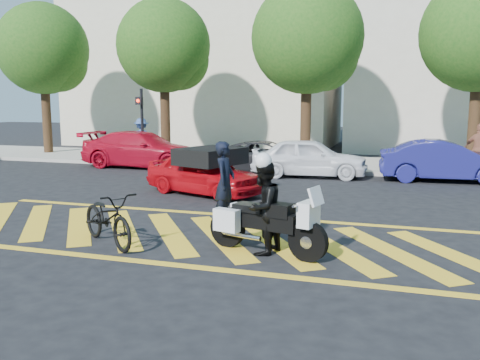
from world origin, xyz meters
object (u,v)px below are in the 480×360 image
(officer_bike, at_px, (225,182))
(parked_mid_right, at_px, (309,158))
(bicycle, at_px, (108,218))
(parked_left, at_px, (142,149))
(officer_moto, at_px, (263,208))
(parked_mid_left, at_px, (268,157))
(parked_right, at_px, (445,161))
(police_motorcycle, at_px, (264,223))
(red_convertible, at_px, (204,173))

(officer_bike, relative_size, parked_mid_right, 0.44)
(officer_bike, bearing_deg, bicycle, 148.27)
(bicycle, distance_m, parked_left, 11.45)
(officer_moto, distance_m, parked_left, 12.70)
(bicycle, height_order, parked_mid_right, parked_mid_right)
(parked_mid_left, xyz_separation_m, parked_right, (6.20, -0.26, 0.10))
(bicycle, bearing_deg, police_motorcycle, -48.89)
(bicycle, height_order, police_motorcycle, police_motorcycle)
(bicycle, xyz_separation_m, parked_mid_left, (0.43, 10.36, 0.08))
(red_convertible, height_order, parked_mid_left, red_convertible)
(officer_bike, relative_size, parked_right, 0.43)
(police_motorcycle, relative_size, red_convertible, 0.62)
(police_motorcycle, height_order, parked_mid_right, parked_mid_right)
(officer_moto, distance_m, red_convertible, 6.00)
(officer_bike, height_order, police_motorcycle, officer_bike)
(parked_mid_left, bearing_deg, parked_mid_right, -113.63)
(officer_bike, height_order, parked_left, officer_bike)
(parked_left, xyz_separation_m, parked_mid_right, (6.97, -0.57, -0.04))
(red_convertible, height_order, parked_left, parked_left)
(police_motorcycle, height_order, red_convertible, red_convertible)
(red_convertible, distance_m, parked_left, 6.77)
(officer_bike, distance_m, parked_mid_left, 7.97)
(officer_moto, height_order, parked_left, officer_moto)
(officer_bike, relative_size, parked_left, 0.36)
(parked_left, height_order, parked_right, parked_left)
(police_motorcycle, height_order, parked_right, parked_right)
(police_motorcycle, xyz_separation_m, parked_right, (3.67, 9.75, 0.13))
(officer_bike, bearing_deg, officer_moto, -146.21)
(officer_bike, xyz_separation_m, parked_mid_left, (-1.05, 7.90, -0.30))
(officer_bike, distance_m, bicycle, 2.90)
(parked_left, bearing_deg, officer_bike, -141.58)
(bicycle, bearing_deg, parked_mid_left, 31.97)
(officer_moto, relative_size, red_convertible, 0.45)
(police_motorcycle, distance_m, red_convertible, 6.00)
(officer_bike, xyz_separation_m, police_motorcycle, (1.47, -2.11, -0.34))
(police_motorcycle, xyz_separation_m, parked_mid_left, (-2.53, 10.01, 0.04))
(police_motorcycle, bearing_deg, parked_mid_right, 110.82)
(parked_left, height_order, parked_mid_right, parked_left)
(parked_left, bearing_deg, police_motorcycle, -142.37)
(parked_right, bearing_deg, parked_mid_right, 89.65)
(red_convertible, height_order, parked_right, parked_right)
(officer_moto, relative_size, parked_mid_left, 0.39)
(parked_mid_left, distance_m, parked_mid_right, 1.77)
(police_motorcycle, height_order, officer_moto, officer_moto)
(officer_moto, bearing_deg, police_motorcycle, 136.39)
(parked_right, bearing_deg, parked_left, 84.42)
(parked_mid_left, bearing_deg, red_convertible, 167.81)
(officer_bike, xyz_separation_m, red_convertible, (-1.70, 2.98, -0.28))
(police_motorcycle, xyz_separation_m, officer_moto, (-0.02, -0.01, 0.27))
(officer_bike, height_order, red_convertible, officer_bike)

